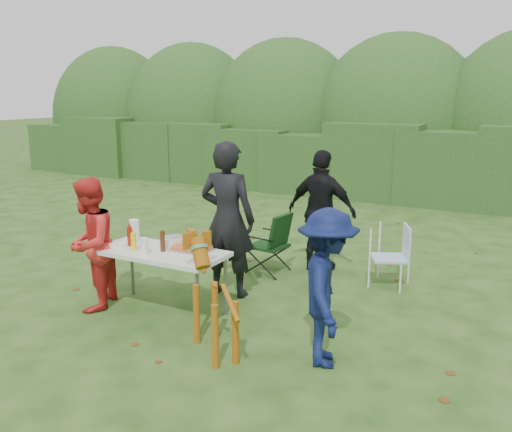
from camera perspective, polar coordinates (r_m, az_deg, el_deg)
The scene contains 20 objects.
ground at distance 6.40m, azimuth -7.97°, elevation -10.05°, with size 80.00×80.00×0.00m, color #1E4211.
hedge_row at distance 13.31m, azimuth 12.58°, elevation 5.57°, with size 22.00×1.40×1.70m, color #23471C.
shrub_backdrop at distance 14.79m, azimuth 14.43°, elevation 9.10°, with size 20.00×2.60×3.20m, color #3D6628.
folding_table at distance 6.23m, azimuth -9.99°, elevation -4.06°, with size 1.50×0.70×0.74m.
person_cook at distance 6.62m, azimuth -3.01°, elevation -0.37°, with size 0.70×0.46×1.93m, color black.
person_red_jacket at distance 6.53m, azimuth -17.09°, elevation -2.86°, with size 0.75×0.59×1.55m, color red.
person_black_puffy at distance 7.60m, azimuth 6.92°, elevation 0.48°, with size 1.01×0.42×1.72m, color black.
child at distance 5.03m, azimuth 7.48°, elevation -7.52°, with size 0.96×0.55×1.48m, color #0B1541.
dog at distance 5.25m, azimuth -4.37°, elevation -8.94°, with size 1.12×0.45×1.06m, color #90500E, non-canonical shape.
camping_chair at distance 7.58m, azimuth 1.30°, elevation -2.77°, with size 0.54×0.54×0.87m, color black, non-canonical shape.
lawn_chair at distance 7.28m, azimuth 13.91°, elevation -4.05°, with size 0.48×0.48×0.81m, color #4996C3, non-canonical shape.
food_tray at distance 6.14m, azimuth -6.78°, elevation -3.58°, with size 0.45×0.30×0.02m, color #B7B7BA.
focaccia_bread at distance 6.13m, azimuth -6.79°, elevation -3.33°, with size 0.40×0.26×0.04m, color #C1612B.
mustard_bottle at distance 6.25m, azimuth -12.76°, elevation -2.67°, with size 0.06×0.06×0.20m, color yellow.
ketchup_bottle at distance 6.45m, azimuth -13.15°, elevation -2.11°, with size 0.06×0.06×0.22m, color maroon.
beer_bottle at distance 6.14m, azimuth -9.82°, elevation -2.61°, with size 0.06×0.06×0.24m, color #47230F.
paper_towel_roll at distance 6.64m, azimuth -12.66°, elevation -1.48°, with size 0.12×0.12×0.26m, color white.
cup_stack at distance 6.10m, azimuth -11.66°, elevation -3.10°, with size 0.08×0.08×0.18m, color white.
pasta_bowl at distance 6.37m, azimuth -8.57°, elevation -2.65°, with size 0.26×0.26×0.10m, color silver.
plate_stack at distance 6.48m, azimuth -14.33°, elevation -2.88°, with size 0.24×0.24×0.05m, color white.
Camera 1 is at (3.51, -4.74, 2.49)m, focal length 38.00 mm.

